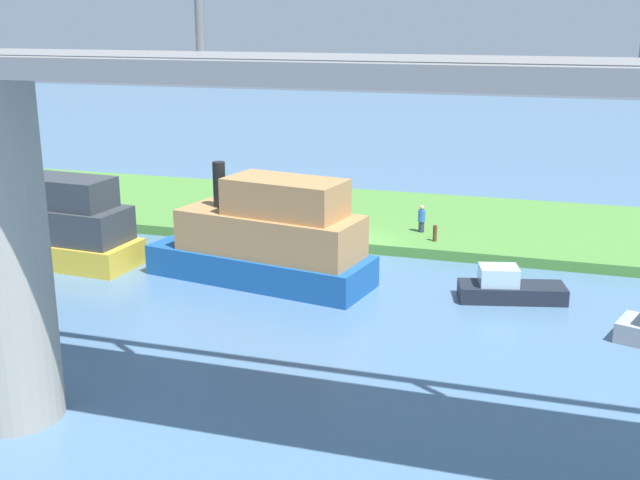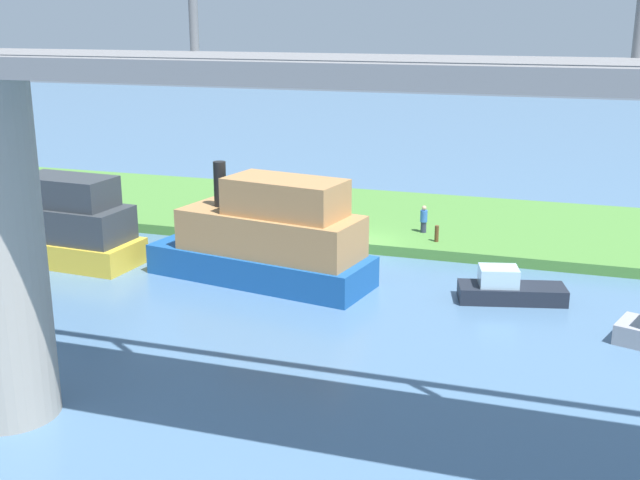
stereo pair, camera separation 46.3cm
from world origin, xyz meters
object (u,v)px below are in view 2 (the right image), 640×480
person_on_bank (424,219)px  mooring_post (437,234)px  pontoon_yellow (266,239)px  houseboat_blue (508,289)px  motorboat_white (55,226)px

person_on_bank → mooring_post: bearing=122.0°
pontoon_yellow → mooring_post: bearing=-133.1°
houseboat_blue → pontoon_yellow: bearing=3.8°
mooring_post → person_on_bank: bearing=-58.0°
pontoon_yellow → motorboat_white: bearing=1.6°
person_on_bank → motorboat_white: 17.82m
motorboat_white → pontoon_yellow: bearing=-178.4°
person_on_bank → mooring_post: (-0.93, 1.48, -0.30)m
mooring_post → motorboat_white: bearing=22.6°
mooring_post → houseboat_blue: 7.17m
pontoon_yellow → houseboat_blue: size_ratio=2.30×
houseboat_blue → person_on_bank: bearing=-56.7°
pontoon_yellow → motorboat_white: size_ratio=1.15×
person_on_bank → motorboat_white: size_ratio=0.16×
pontoon_yellow → motorboat_white: 10.44m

